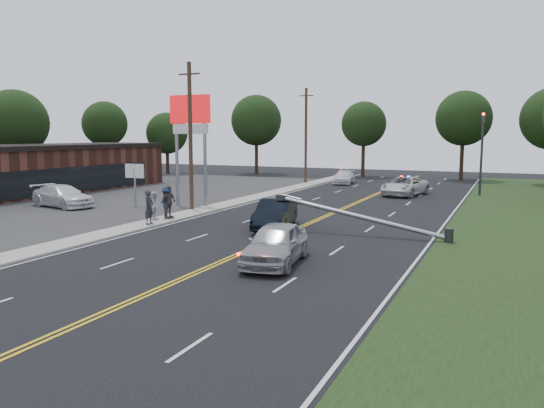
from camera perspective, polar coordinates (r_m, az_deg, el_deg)
The scene contains 26 objects.
ground at distance 22.06m, azimuth -5.47°, elevation -6.22°, with size 120.00×120.00×0.00m, color black.
parking_lot at distance 42.26m, azimuth -22.51°, elevation -0.15°, with size 25.00×60.00×0.01m, color #2D2D2D.
sidewalk at distance 34.75m, azimuth -9.30°, elevation -1.13°, with size 1.80×70.00×0.12m, color #A39E93.
centerline_yellow at distance 30.95m, azimuth 3.78°, elevation -2.20°, with size 0.36×80.00×0.00m, color gold.
pharmacy_building at distance 50.66m, azimuth -25.54°, elevation 3.37°, with size 8.40×30.40×4.30m.
pylon_sign at distance 38.87m, azimuth -8.80°, elevation 8.57°, with size 3.20×0.35×8.00m.
small_sign at distance 39.41m, azimuth -14.56°, elevation 3.07°, with size 1.60×0.14×3.10m.
traffic_signal at distance 48.63m, azimuth 21.65°, elevation 5.80°, with size 0.28×0.41×7.05m.
fallen_streetlight at distance 27.69m, azimuth 10.46°, elevation -1.55°, with size 9.36×0.44×1.91m.
utility_pole_mid at distance 36.47m, azimuth -8.77°, elevation 7.21°, with size 1.60×0.28×10.00m.
utility_pole_far at distance 56.21m, azimuth 3.66°, elevation 7.36°, with size 1.60×0.28×10.00m.
tree_2 at distance 61.16m, azimuth -25.95°, elevation 7.87°, with size 6.78×6.78×9.79m.
tree_3 at distance 68.80m, azimuth -17.54°, elevation 8.21°, with size 5.49×5.49×9.22m.
tree_4 at distance 71.25m, azimuth -11.25°, elevation 7.47°, with size 5.40×5.40×8.04m.
tree_5 at distance 70.54m, azimuth -1.70°, elevation 8.98°, with size 6.63×6.63×10.35m.
tree_6 at distance 66.45m, azimuth 9.85°, elevation 8.47°, with size 5.46×5.46×9.20m.
tree_7 at distance 64.35m, azimuth 19.91°, elevation 8.65°, with size 6.21×6.21×10.11m.
crashed_sedan at distance 29.50m, azimuth 0.34°, elevation -1.07°, with size 1.73×4.96×1.63m, color black.
waiting_sedan at distance 21.48m, azimuth 0.40°, elevation -4.29°, with size 1.96×4.88×1.66m, color #A3A5AB.
parked_car at distance 41.08m, azimuth -21.59°, elevation 0.80°, with size 2.22×5.45×1.58m, color silver.
emergency_a at distance 46.91m, azimuth 14.09°, elevation 1.88°, with size 2.63×5.71×1.59m, color silver.
emergency_b at distance 56.82m, azimuth 7.74°, elevation 2.88°, with size 1.94×4.77×1.38m, color silver.
bystander_a at distance 30.98m, azimuth -13.08°, elevation -0.33°, with size 0.71×0.47×1.96m, color #28272F.
bystander_b at distance 32.59m, azimuth -12.47°, elevation -0.16°, with size 0.83×0.64×1.70m, color silver.
bystander_c at distance 32.99m, azimuth -11.25°, elevation 0.17°, with size 1.25×0.72×1.94m, color #18233D.
bystander_d at distance 32.90m, azimuth -11.08°, elevation 0.22°, with size 1.18×0.49×2.01m, color #5C4C49.
Camera 1 is at (10.70, -18.56, 5.23)m, focal length 35.00 mm.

